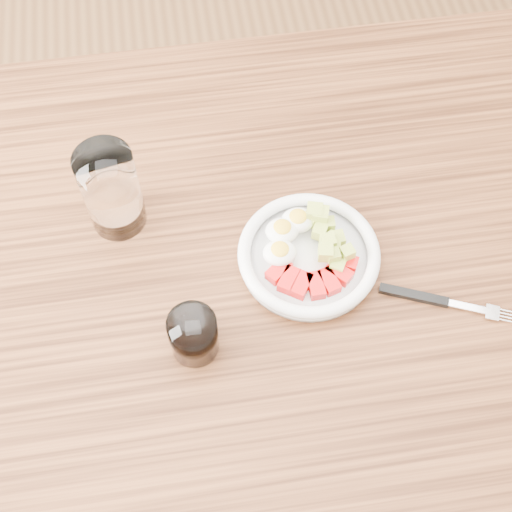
{
  "coord_description": "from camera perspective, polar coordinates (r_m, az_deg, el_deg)",
  "views": [
    {
      "loc": [
        -0.08,
        -0.46,
        1.64
      ],
      "look_at": [
        -0.01,
        0.01,
        0.8
      ],
      "focal_mm": 50.0,
      "sensor_mm": 36.0,
      "label": 1
    }
  ],
  "objects": [
    {
      "name": "coffee_glass",
      "position": [
        0.91,
        -5.02,
        -6.32
      ],
      "size": [
        0.06,
        0.06,
        0.07
      ],
      "color": "white",
      "rests_on": "dining_table"
    },
    {
      "name": "fork",
      "position": [
        0.99,
        14.0,
        -3.4
      ],
      "size": [
        0.19,
        0.09,
        0.01
      ],
      "color": "black",
      "rests_on": "dining_table"
    },
    {
      "name": "dining_table",
      "position": [
        1.07,
        0.61,
        -3.83
      ],
      "size": [
        1.5,
        0.9,
        0.77
      ],
      "color": "brown",
      "rests_on": "ground"
    },
    {
      "name": "water_glass",
      "position": [
        0.99,
        -11.51,
        5.18
      ],
      "size": [
        0.08,
        0.08,
        0.14
      ],
      "primitive_type": "cylinder",
      "color": "white",
      "rests_on": "dining_table"
    },
    {
      "name": "bowl",
      "position": [
        0.98,
        4.16,
        0.25
      ],
      "size": [
        0.2,
        0.2,
        0.05
      ],
      "color": "white",
      "rests_on": "dining_table"
    },
    {
      "name": "ground",
      "position": [
        1.7,
        0.39,
        -13.65
      ],
      "size": [
        4.0,
        4.0,
        0.0
      ],
      "primitive_type": "plane",
      "color": "brown",
      "rests_on": "ground"
    }
  ]
}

